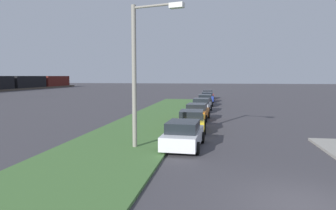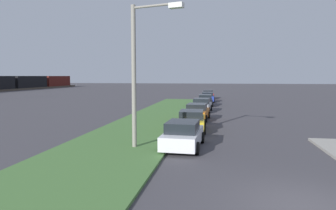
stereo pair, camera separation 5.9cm
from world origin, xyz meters
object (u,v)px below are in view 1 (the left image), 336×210
Objects in this scene: parked_car_orange at (197,112)px; parked_car_yellow at (192,121)px; parked_car_blue at (207,97)px; streetlight at (140,66)px; parked_car_white at (183,135)px; parked_car_red at (208,94)px; parked_car_silver at (202,105)px; parked_car_black at (205,100)px.

parked_car_yellow is at bearing -177.02° from parked_car_orange.
parked_car_blue is 0.59× the size of streetlight.
parked_car_white is 4.34m from streetlight.
parked_car_orange is 1.00× the size of parked_car_red.
parked_car_yellow is at bearing 176.79° from parked_car_red.
parked_car_silver is 0.59× the size of streetlight.
parked_car_black is (18.58, -0.12, 0.00)m from parked_car_yellow.
parked_car_blue is at bearing -3.35° from parked_car_black.
parked_car_white and parked_car_silver have the same top height.
parked_car_red is 0.59× the size of streetlight.
parked_car_yellow and parked_car_orange have the same top height.
parked_car_white and parked_car_red have the same top height.
parked_car_yellow and parked_car_silver have the same top height.
parked_car_orange is 13.25m from parked_car_black.
parked_car_white is 1.00× the size of parked_car_blue.
parked_car_yellow is (5.21, -0.00, 0.00)m from parked_car_white.
parked_car_black is at bearing 177.23° from parked_car_red.
parked_car_silver is 19.57m from parked_car_red.
parked_car_white is at bearing 177.06° from parked_car_black.
parked_car_silver is (17.05, -0.06, 0.00)m from parked_car_white.
parked_car_blue is at bearing -4.43° from streetlight.
parked_car_silver is at bearing 2.72° from parked_car_orange.
parked_car_orange is at bearing -11.00° from streetlight.
parked_car_yellow and parked_car_red have the same top height.
parked_car_silver is at bearing 176.82° from parked_car_black.
parked_car_black is (13.25, -0.11, 0.00)m from parked_car_orange.
parked_car_silver is (11.85, -0.06, 0.00)m from parked_car_yellow.
parked_car_orange and parked_car_red have the same top height.
parked_car_blue is at bearing 178.21° from parked_car_red.
parked_car_yellow is 1.00× the size of parked_car_black.
parked_car_orange is 0.59× the size of streetlight.
parked_car_silver is 1.00× the size of parked_car_blue.
parked_car_black is 12.84m from parked_car_red.
parked_car_black is (23.79, -0.12, 0.00)m from parked_car_white.
parked_car_black is at bearing 2.23° from parked_car_white.
parked_car_silver is 12.92m from parked_car_blue.
streetlight is (-24.55, 2.30, 3.67)m from parked_car_black.
parked_car_red is (31.42, -0.04, 0.00)m from parked_car_yellow.
parked_car_white is at bearing -176.95° from parked_car_silver.
parked_car_black is at bearing -5.36° from streetlight.
parked_car_red is at bearing -3.40° from streetlight.
parked_car_orange is at bearing 176.81° from parked_car_red.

